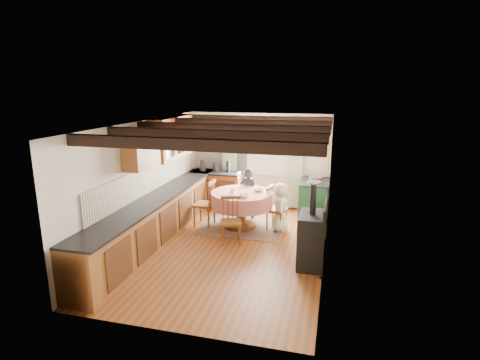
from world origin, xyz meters
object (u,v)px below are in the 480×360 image
(aga_range, at_px, (314,199))
(child_right, at_px, (280,207))
(chair_near, at_px, (231,221))
(cast_iron_stove, at_px, (312,226))
(dining_table, at_px, (242,210))
(chair_left, at_px, (204,203))
(chair_right, at_px, (277,208))
(child_far, at_px, (248,193))
(cup, at_px, (232,191))

(aga_range, xyz_separation_m, child_right, (-0.65, -0.97, 0.07))
(chair_near, distance_m, cast_iron_stove, 1.73)
(dining_table, distance_m, chair_left, 0.86)
(chair_left, distance_m, chair_right, 1.62)
(chair_near, bearing_deg, aga_range, 31.57)
(child_far, distance_m, cup, 0.84)
(dining_table, xyz_separation_m, child_right, (0.85, 0.02, 0.13))
(child_far, bearing_deg, chair_right, 153.39)
(chair_near, height_order, aga_range, chair_near)
(aga_range, xyz_separation_m, child_far, (-1.50, -0.33, 0.14))
(chair_near, height_order, child_right, child_right)
(dining_table, xyz_separation_m, chair_near, (0.00, -0.89, 0.06))
(child_far, distance_m, child_right, 1.07)
(chair_near, relative_size, chair_right, 0.98)
(chair_near, bearing_deg, child_far, 70.30)
(chair_left, xyz_separation_m, cast_iron_stove, (2.46, -1.42, 0.21))
(dining_table, relative_size, chair_left, 1.29)
(child_right, bearing_deg, dining_table, 80.60)
(chair_right, xyz_separation_m, child_right, (0.09, -0.07, 0.05))
(chair_near, height_order, chair_right, chair_right)
(dining_table, xyz_separation_m, aga_range, (1.50, 1.00, 0.06))
(child_far, height_order, cup, child_far)
(chair_left, bearing_deg, cast_iron_stove, 63.08)
(chair_right, relative_size, child_right, 0.91)
(dining_table, xyz_separation_m, child_far, (-0.00, 0.66, 0.20))
(child_far, bearing_deg, cup, 87.19)
(cast_iron_stove, height_order, cup, cast_iron_stove)
(chair_left, xyz_separation_m, child_right, (1.70, 0.08, 0.01))
(dining_table, relative_size, aga_range, 1.33)
(chair_near, distance_m, child_far, 1.56)
(dining_table, bearing_deg, cast_iron_stove, -42.61)
(child_right, bearing_deg, aga_range, -44.69)
(dining_table, height_order, cast_iron_stove, cast_iron_stove)
(aga_range, relative_size, cup, 10.26)
(cast_iron_stove, bearing_deg, child_far, 126.96)
(chair_right, distance_m, child_far, 0.97)
(aga_range, height_order, child_right, child_right)
(cup, bearing_deg, chair_left, 175.15)
(chair_near, relative_size, chair_left, 0.90)
(chair_left, bearing_deg, dining_table, 96.97)
(chair_left, relative_size, child_right, 0.98)
(chair_left, height_order, child_right, child_right)
(chair_right, relative_size, cup, 9.79)
(chair_left, xyz_separation_m, cup, (0.67, -0.06, 0.33))
(chair_right, distance_m, cup, 1.04)
(chair_near, relative_size, cup, 9.55)
(cast_iron_stove, height_order, child_far, cast_iron_stove)
(aga_range, bearing_deg, chair_left, -155.82)
(child_far, xyz_separation_m, child_right, (0.85, -0.64, -0.08))
(dining_table, bearing_deg, chair_near, -89.89)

